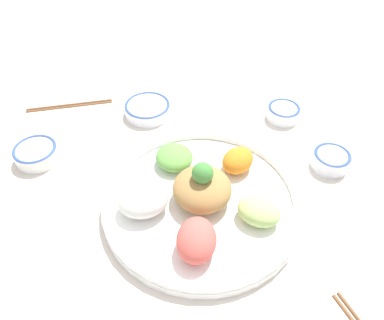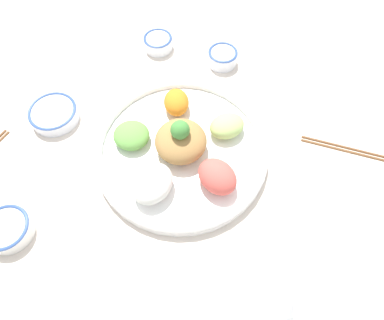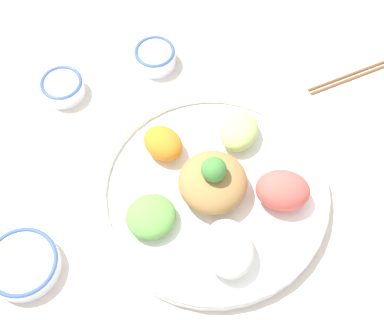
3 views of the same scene
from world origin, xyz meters
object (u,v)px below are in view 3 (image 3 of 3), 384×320
(salad_platter, at_px, (214,191))
(sauce_bowl_dark, at_px, (63,87))
(rice_bowl_plain, at_px, (155,56))
(rice_bowl_blue, at_px, (23,264))
(chopsticks_pair_near, at_px, (363,72))

(salad_platter, distance_m, sauce_bowl_dark, 0.36)
(salad_platter, bearing_deg, sauce_bowl_dark, -109.68)
(salad_platter, bearing_deg, rice_bowl_plain, -141.25)
(rice_bowl_blue, relative_size, sauce_bowl_dark, 1.45)
(salad_platter, distance_m, rice_bowl_plain, 0.32)
(sauce_bowl_dark, distance_m, chopsticks_pair_near, 0.59)
(sauce_bowl_dark, bearing_deg, rice_bowl_blue, 14.50)
(salad_platter, height_order, chopsticks_pair_near, salad_platter)
(salad_platter, height_order, sauce_bowl_dark, salad_platter)
(sauce_bowl_dark, relative_size, rice_bowl_plain, 1.00)
(salad_platter, height_order, rice_bowl_blue, salad_platter)
(sauce_bowl_dark, bearing_deg, rice_bowl_plain, 130.99)
(salad_platter, xyz_separation_m, rice_bowl_plain, (-0.25, -0.20, -0.00))
(rice_bowl_blue, xyz_separation_m, sauce_bowl_dark, (-0.34, -0.09, 0.00))
(salad_platter, relative_size, chopsticks_pair_near, 2.10)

